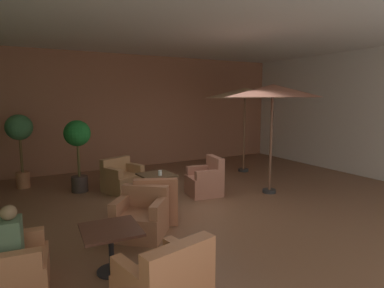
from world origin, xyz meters
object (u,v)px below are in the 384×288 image
(patron_blue_shirt, at_px, (10,236))
(cafe_table_front_left, at_px, (157,180))
(armchair_front_right_east, at_px, (10,269))
(potted_tree_mid_right, at_px, (20,135))
(armchair_front_left_east, at_px, (122,179))
(armchair_front_right_north, at_px, (141,218))
(armchair_front_left_south, at_px, (156,204))
(armchair_front_left_north, at_px, (206,181))
(patio_umbrella_center_beige, at_px, (245,93))
(patio_umbrella_tall_red, at_px, (273,92))
(iced_drink_cup, at_px, (160,173))
(potted_tree_left_corner, at_px, (78,143))
(cafe_table_front_right, at_px, (111,238))

(patron_blue_shirt, bearing_deg, cafe_table_front_left, 40.42)
(armchair_front_right_east, relative_size, potted_tree_mid_right, 0.45)
(cafe_table_front_left, height_order, armchair_front_left_east, armchair_front_left_east)
(armchair_front_right_north, bearing_deg, armchair_front_left_south, 45.44)
(armchair_front_left_south, bearing_deg, cafe_table_front_left, 67.05)
(armchair_front_left_north, relative_size, patio_umbrella_center_beige, 0.35)
(armchair_front_left_east, xyz_separation_m, patio_umbrella_tall_red, (3.09, -1.82, 2.12))
(armchair_front_right_east, xyz_separation_m, patio_umbrella_center_beige, (6.31, 3.77, 2.11))
(armchair_front_right_north, bearing_deg, potted_tree_mid_right, 111.98)
(patio_umbrella_tall_red, bearing_deg, patio_umbrella_center_beige, 67.93)
(armchair_front_left_east, distance_m, armchair_front_right_north, 2.69)
(patio_umbrella_center_beige, bearing_deg, iced_drink_cup, -156.09)
(potted_tree_left_corner, xyz_separation_m, patron_blue_shirt, (-1.39, -3.92, -0.50))
(armchair_front_left_north, bearing_deg, cafe_table_front_left, 172.53)
(armchair_front_right_east, distance_m, potted_tree_left_corner, 4.26)
(armchair_front_left_north, bearing_deg, iced_drink_cup, 179.15)
(patio_umbrella_tall_red, relative_size, patron_blue_shirt, 3.96)
(cafe_table_front_left, xyz_separation_m, iced_drink_cup, (0.02, -0.14, 0.20))
(cafe_table_front_left, xyz_separation_m, patio_umbrella_center_beige, (3.49, 1.40, 1.95))
(cafe_table_front_left, distance_m, armchair_front_right_east, 3.69)
(patio_umbrella_center_beige, height_order, iced_drink_cup, patio_umbrella_center_beige)
(patron_blue_shirt, height_order, iced_drink_cup, patron_blue_shirt)
(armchair_front_right_east, height_order, iced_drink_cup, armchair_front_right_east)
(armchair_front_right_north, bearing_deg, armchair_front_left_east, 80.08)
(armchair_front_left_south, xyz_separation_m, cafe_table_front_right, (-1.20, -1.40, 0.15))
(cafe_table_front_left, xyz_separation_m, armchair_front_left_east, (-0.47, 1.08, -0.15))
(potted_tree_mid_right, bearing_deg, armchair_front_left_east, -35.17)
(patio_umbrella_center_beige, bearing_deg, patron_blue_shirt, -148.97)
(patio_umbrella_center_beige, distance_m, potted_tree_mid_right, 6.30)
(potted_tree_mid_right, distance_m, patron_blue_shirt, 5.01)
(patio_umbrella_center_beige, xyz_separation_m, potted_tree_left_corner, (-4.89, 0.14, -1.22))
(armchair_front_right_north, distance_m, potted_tree_left_corner, 3.27)
(armchair_front_left_south, distance_m, potted_tree_mid_right, 4.38)
(potted_tree_mid_right, height_order, iced_drink_cup, potted_tree_mid_right)
(armchair_front_left_east, xyz_separation_m, potted_tree_mid_right, (-2.14, 1.51, 1.05))
(cafe_table_front_left, distance_m, iced_drink_cup, 0.24)
(potted_tree_mid_right, bearing_deg, armchair_front_left_north, -35.90)
(patio_umbrella_tall_red, height_order, patio_umbrella_center_beige, patio_umbrella_tall_red)
(armchair_front_left_north, distance_m, patio_umbrella_tall_red, 2.61)
(armchair_front_right_east, bearing_deg, patio_umbrella_tall_red, 16.61)
(armchair_front_left_east, distance_m, potted_tree_left_corner, 1.37)
(patio_umbrella_center_beige, bearing_deg, patio_umbrella_tall_red, -112.07)
(armchair_front_left_north, height_order, armchair_front_right_north, armchair_front_left_north)
(armchair_front_left_north, relative_size, potted_tree_left_corner, 0.51)
(armchair_front_left_east, xyz_separation_m, armchair_front_left_south, (0.01, -2.16, 0.01))
(potted_tree_mid_right, xyz_separation_m, iced_drink_cup, (2.63, -2.72, -0.70))
(armchair_front_right_east, bearing_deg, patio_umbrella_center_beige, 30.85)
(cafe_table_front_right, height_order, patio_umbrella_tall_red, patio_umbrella_tall_red)
(iced_drink_cup, bearing_deg, patio_umbrella_tall_red, -13.24)
(patio_umbrella_tall_red, bearing_deg, armchair_front_left_east, 149.44)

